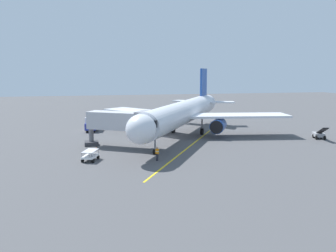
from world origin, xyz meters
TOP-DOWN VIEW (x-y plane):
  - ground_plane at (0.00, 0.00)m, footprint 220.00×220.00m
  - apron_lead_in_line at (-1.38, 6.55)m, footprint 20.81×34.41m
  - airplane at (-1.53, 0.31)m, footprint 30.65×36.27m
  - jet_bridge at (8.88, 7.21)m, footprint 10.74×7.84m
  - ground_crew_marshaller at (5.94, 15.48)m, footprint 0.43×0.47m
  - box_truck_near_nose at (13.47, -9.00)m, footprint 2.69×4.86m
  - baggage_cart_portside at (13.95, 13.62)m, footprint 2.28×2.93m
  - belt_loader_starboard_side at (-22.67, 7.14)m, footprint 2.61×4.72m
  - safety_cone_nose_left at (13.12, 8.05)m, footprint 0.32×0.32m
  - safety_cone_nose_right at (14.13, 10.24)m, footprint 0.32×0.32m

SIDE VIEW (x-z plane):
  - ground_plane at x=0.00m, z-range 0.00..0.00m
  - apron_lead_in_line at x=-1.38m, z-range 0.00..0.01m
  - safety_cone_nose_left at x=13.12m, z-range 0.00..0.55m
  - safety_cone_nose_right at x=14.13m, z-range 0.00..0.55m
  - baggage_cart_portside at x=13.95m, z-range 0.02..1.29m
  - belt_loader_starboard_side at x=-22.67m, z-range -0.45..1.88m
  - ground_crew_marshaller at x=5.94m, z-range 0.03..1.74m
  - box_truck_near_nose at x=13.47m, z-range 0.08..2.70m
  - jet_bridge at x=8.88m, z-range 1.06..6.46m
  - airplane at x=-1.53m, z-range -1.75..9.75m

